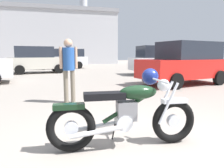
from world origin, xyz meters
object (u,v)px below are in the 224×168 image
object	(u,v)px
bystander	(69,64)
silver_sedan_mid	(160,60)
vintage_motorcycle	(128,112)
pale_sedan_back	(61,58)
red_hatchback_near	(185,63)
blue_hatchback_right	(37,60)

from	to	relation	value
bystander	silver_sedan_mid	xyz separation A→B (m)	(6.20, 5.98, -0.10)
vintage_motorcycle	pale_sedan_back	world-z (taller)	pale_sedan_back
red_hatchback_near	pale_sedan_back	size ratio (longest dim) A/B	0.85
red_hatchback_near	pale_sedan_back	bearing A→B (deg)	-78.65
red_hatchback_near	bystander	bearing A→B (deg)	11.49
blue_hatchback_right	silver_sedan_mid	xyz separation A→B (m)	(7.43, -3.40, 0.00)
blue_hatchback_right	pale_sedan_back	distance (m)	4.47
blue_hatchback_right	red_hatchback_near	world-z (taller)	same
bystander	red_hatchback_near	xyz separation A→B (m)	(5.02, 1.94, -0.10)
bystander	pale_sedan_back	bearing A→B (deg)	174.93
vintage_motorcycle	silver_sedan_mid	bearing A→B (deg)	63.41
red_hatchback_near	pale_sedan_back	distance (m)	12.35
bystander	blue_hatchback_right	xyz separation A→B (m)	(-1.23, 9.38, -0.10)
vintage_motorcycle	red_hatchback_near	world-z (taller)	red_hatchback_near
silver_sedan_mid	pale_sedan_back	bearing A→B (deg)	129.38
blue_hatchback_right	silver_sedan_mid	distance (m)	8.17
vintage_motorcycle	bystander	world-z (taller)	bystander
vintage_motorcycle	bystander	bearing A→B (deg)	106.55
vintage_motorcycle	blue_hatchback_right	world-z (taller)	blue_hatchback_right
red_hatchback_near	silver_sedan_mid	distance (m)	4.21
bystander	red_hatchback_near	world-z (taller)	red_hatchback_near
blue_hatchback_right	silver_sedan_mid	size ratio (longest dim) A/B	1.03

